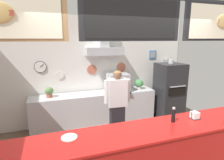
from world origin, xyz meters
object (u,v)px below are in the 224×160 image
(potted_thyme, at_px, (139,84))
(napkin_holder, at_px, (195,115))
(pizza_oven, at_px, (169,92))
(potted_oregano, at_px, (49,92))
(shop_worker, at_px, (117,107))
(espresso_machine, at_px, (118,83))
(condiment_plate, at_px, (69,137))
(pepper_grinder, at_px, (173,115))

(potted_thyme, bearing_deg, napkin_holder, -94.55)
(pizza_oven, distance_m, potted_oregano, 3.10)
(shop_worker, xyz_separation_m, espresso_machine, (0.40, 1.01, 0.25))
(pizza_oven, relative_size, potted_oregano, 6.94)
(espresso_machine, xyz_separation_m, condiment_plate, (-1.47, -2.16, -0.10))
(potted_thyme, xyz_separation_m, napkin_holder, (-0.18, -2.23, 0.02))
(pepper_grinder, bearing_deg, espresso_machine, 91.12)
(shop_worker, bearing_deg, potted_oregano, -34.58)
(napkin_holder, distance_m, condiment_plate, 1.91)
(pizza_oven, distance_m, shop_worker, 1.96)
(shop_worker, bearing_deg, potted_thyme, -129.36)
(condiment_plate, bearing_deg, pepper_grinder, -1.34)
(potted_oregano, relative_size, napkin_holder, 1.83)
(shop_worker, relative_size, napkin_holder, 12.24)
(condiment_plate, bearing_deg, pizza_oven, 33.93)
(pepper_grinder, bearing_deg, pizza_oven, 55.48)
(shop_worker, bearing_deg, condiment_plate, 51.83)
(shop_worker, distance_m, potted_oregano, 1.67)
(pepper_grinder, height_order, condiment_plate, pepper_grinder)
(espresso_machine, xyz_separation_m, napkin_holder, (0.44, -2.20, -0.06))
(espresso_machine, relative_size, pepper_grinder, 2.24)
(espresso_machine, xyz_separation_m, potted_thyme, (0.61, 0.03, -0.08))
(pizza_oven, bearing_deg, napkin_holder, -115.93)
(condiment_plate, bearing_deg, potted_thyme, 46.45)
(shop_worker, height_order, napkin_holder, shop_worker)
(potted_oregano, bearing_deg, shop_worker, -39.40)
(pepper_grinder, distance_m, condiment_plate, 1.52)
(espresso_machine, bearing_deg, condiment_plate, -124.24)
(potted_oregano, relative_size, condiment_plate, 1.21)
(potted_oregano, relative_size, potted_thyme, 0.93)
(pizza_oven, xyz_separation_m, pepper_grinder, (-1.35, -1.96, 0.33))
(shop_worker, height_order, condiment_plate, shop_worker)
(pepper_grinder, bearing_deg, shop_worker, 110.64)
(napkin_holder, bearing_deg, potted_thyme, 85.45)
(espresso_machine, bearing_deg, potted_thyme, 2.96)
(espresso_machine, bearing_deg, pepper_grinder, -88.88)
(condiment_plate, bearing_deg, potted_oregano, 95.55)
(potted_thyme, xyz_separation_m, condiment_plate, (-2.09, -2.19, -0.02))
(potted_thyme, distance_m, napkin_holder, 2.24)
(espresso_machine, xyz_separation_m, potted_oregano, (-1.69, 0.04, -0.09))
(espresso_machine, distance_m, condiment_plate, 2.62)
(potted_thyme, distance_m, pepper_grinder, 2.30)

